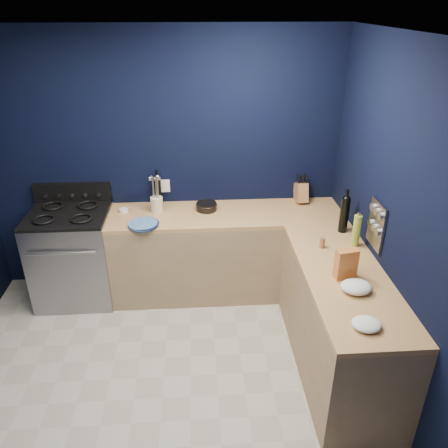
{
  "coord_description": "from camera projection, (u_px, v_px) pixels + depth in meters",
  "views": [
    {
      "loc": [
        0.32,
        -2.5,
        2.78
      ],
      "look_at": [
        0.55,
        1.0,
        1.0
      ],
      "focal_mm": 35.61,
      "sensor_mm": 36.0,
      "label": 1
    }
  ],
  "objects": [
    {
      "name": "floor",
      "position": [
        162.0,
        399.0,
        3.47
      ],
      "size": [
        3.5,
        3.5,
        0.02
      ],
      "primitive_type": "cube",
      "color": "#AFAC9A",
      "rests_on": "ground"
    },
    {
      "name": "ceiling",
      "position": [
        130.0,
        36.0,
        2.28
      ],
      "size": [
        3.5,
        3.5,
        0.02
      ],
      "primitive_type": "cube",
      "color": "silver",
      "rests_on": "ground"
    },
    {
      "name": "wall_back",
      "position": [
        164.0,
        165.0,
        4.44
      ],
      "size": [
        3.5,
        0.02,
        2.6
      ],
      "primitive_type": "cube",
      "color": "black",
      "rests_on": "ground"
    },
    {
      "name": "wall_right",
      "position": [
        414.0,
        246.0,
        2.98
      ],
      "size": [
        0.02,
        3.5,
        2.6
      ],
      "primitive_type": "cube",
      "color": "black",
      "rests_on": "ground"
    },
    {
      "name": "cab_back",
      "position": [
        226.0,
        254.0,
        4.58
      ],
      "size": [
        2.3,
        0.63,
        0.86
      ],
      "primitive_type": "cube",
      "color": "#9A7E5D",
      "rests_on": "floor"
    },
    {
      "name": "top_back",
      "position": [
        226.0,
        215.0,
        4.38
      ],
      "size": [
        2.3,
        0.63,
        0.04
      ],
      "primitive_type": "cube",
      "color": "olive",
      "rests_on": "cab_back"
    },
    {
      "name": "cab_right",
      "position": [
        338.0,
        323.0,
        3.61
      ],
      "size": [
        0.63,
        1.67,
        0.86
      ],
      "primitive_type": "cube",
      "color": "#9A7E5D",
      "rests_on": "floor"
    },
    {
      "name": "top_right",
      "position": [
        345.0,
        277.0,
        3.4
      ],
      "size": [
        0.63,
        1.67,
        0.04
      ],
      "primitive_type": "cube",
      "color": "olive",
      "rests_on": "cab_right"
    },
    {
      "name": "gas_range",
      "position": [
        75.0,
        257.0,
        4.46
      ],
      "size": [
        0.76,
        0.66,
        0.92
      ],
      "primitive_type": "cube",
      "color": "gray",
      "rests_on": "floor"
    },
    {
      "name": "oven_door",
      "position": [
        67.0,
        276.0,
        4.19
      ],
      "size": [
        0.59,
        0.02,
        0.42
      ],
      "primitive_type": "cube",
      "color": "black",
      "rests_on": "gas_range"
    },
    {
      "name": "cooktop",
      "position": [
        67.0,
        215.0,
        4.25
      ],
      "size": [
        0.76,
        0.66,
        0.03
      ],
      "primitive_type": "cube",
      "color": "black",
      "rests_on": "gas_range"
    },
    {
      "name": "backguard",
      "position": [
        73.0,
        193.0,
        4.47
      ],
      "size": [
        0.76,
        0.06,
        0.2
      ],
      "primitive_type": "cube",
      "color": "black",
      "rests_on": "gas_range"
    },
    {
      "name": "spice_panel",
      "position": [
        377.0,
        225.0,
        3.52
      ],
      "size": [
        0.02,
        0.28,
        0.38
      ],
      "primitive_type": "cube",
      "color": "gray",
      "rests_on": "wall_right"
    },
    {
      "name": "wall_outlet",
      "position": [
        165.0,
        186.0,
        4.52
      ],
      "size": [
        0.09,
        0.02,
        0.13
      ],
      "primitive_type": "cube",
      "color": "white",
      "rests_on": "wall_back"
    },
    {
      "name": "plate_stack",
      "position": [
        143.0,
        225.0,
        4.1
      ],
      "size": [
        0.35,
        0.35,
        0.03
      ],
      "primitive_type": "cylinder",
      "rotation": [
        0.0,
        0.0,
        -0.36
      ],
      "color": "#335896",
      "rests_on": "top_back"
    },
    {
      "name": "ramekin",
      "position": [
        124.0,
        210.0,
        4.38
      ],
      "size": [
        0.11,
        0.11,
        0.03
      ],
      "primitive_type": "cylinder",
      "rotation": [
        0.0,
        0.0,
        -0.41
      ],
      "color": "white",
      "rests_on": "top_back"
    },
    {
      "name": "utensil_crock",
      "position": [
        157.0,
        204.0,
        4.36
      ],
      "size": [
        0.15,
        0.15,
        0.15
      ],
      "primitive_type": "cylinder",
      "rotation": [
        0.0,
        0.0,
        0.3
      ],
      "color": "beige",
      "rests_on": "top_back"
    },
    {
      "name": "wine_bottle_back",
      "position": [
        158.0,
        191.0,
        4.49
      ],
      "size": [
        0.08,
        0.08,
        0.29
      ],
      "primitive_type": "cylinder",
      "rotation": [
        0.0,
        0.0,
        -0.11
      ],
      "color": "black",
      "rests_on": "top_back"
    },
    {
      "name": "lemon_basket",
      "position": [
        207.0,
        206.0,
        4.41
      ],
      "size": [
        0.22,
        0.22,
        0.08
      ],
      "primitive_type": "cylinder",
      "rotation": [
        0.0,
        0.0,
        -0.09
      ],
      "color": "black",
      "rests_on": "top_back"
    },
    {
      "name": "knife_block",
      "position": [
        301.0,
        193.0,
        4.57
      ],
      "size": [
        0.12,
        0.24,
        0.25
      ],
      "primitive_type": "cube",
      "rotation": [
        -0.31,
        0.0,
        0.06
      ],
      "color": "olive",
      "rests_on": "top_back"
    },
    {
      "name": "wine_bottle_right",
      "position": [
        344.0,
        215.0,
        3.95
      ],
      "size": [
        0.09,
        0.09,
        0.32
      ],
      "primitive_type": "cylinder",
      "rotation": [
        0.0,
        0.0,
        -0.07
      ],
      "color": "black",
      "rests_on": "top_right"
    },
    {
      "name": "oil_bottle",
      "position": [
        356.0,
        231.0,
        3.73
      ],
      "size": [
        0.07,
        0.07,
        0.28
      ],
      "primitive_type": "cylinder",
      "rotation": [
        0.0,
        0.0,
        0.13
      ],
      "color": "#8CA633",
      "rests_on": "top_right"
    },
    {
      "name": "spice_jar_near",
      "position": [
        322.0,
        243.0,
        3.74
      ],
      "size": [
        0.05,
        0.05,
        0.09
      ],
      "primitive_type": "cylinder",
      "rotation": [
        0.0,
        0.0,
        0.07
      ],
      "color": "olive",
      "rests_on": "top_right"
    },
    {
      "name": "spice_jar_far",
      "position": [
        345.0,
        255.0,
        3.55
      ],
      "size": [
        0.07,
        0.07,
        0.1
      ],
      "primitive_type": "cylinder",
      "rotation": [
        0.0,
        0.0,
        0.37
      ],
      "color": "olive",
      "rests_on": "top_right"
    },
    {
      "name": "crouton_bag",
      "position": [
        346.0,
        264.0,
        3.31
      ],
      "size": [
        0.17,
        0.1,
        0.24
      ],
      "primitive_type": "cube",
      "rotation": [
        0.0,
        0.0,
        0.19
      ],
      "color": "#BE482D",
      "rests_on": "top_right"
    },
    {
      "name": "towel_front",
      "position": [
        356.0,
        287.0,
        3.18
      ],
      "size": [
        0.28,
        0.26,
        0.08
      ],
      "primitive_type": "ellipsoid",
      "rotation": [
        0.0,
        0.0,
        -0.41
      ],
      "color": "white",
      "rests_on": "top_right"
    },
    {
      "name": "towel_end",
      "position": [
        366.0,
        324.0,
        2.83
      ],
      "size": [
        0.22,
        0.2,
        0.06
      ],
      "primitive_type": "ellipsoid",
      "rotation": [
        0.0,
        0.0,
        -0.17
      ],
      "color": "white",
      "rests_on": "top_right"
    }
  ]
}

